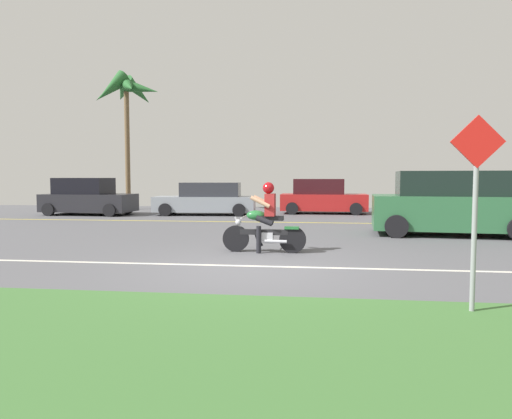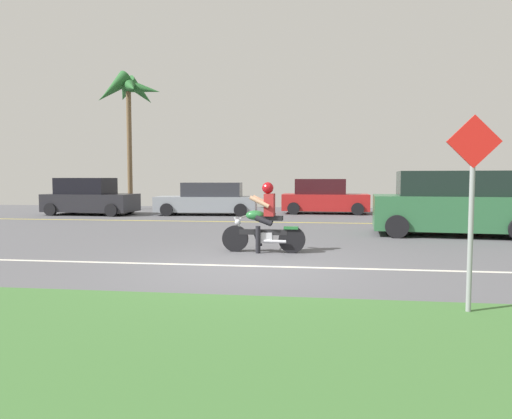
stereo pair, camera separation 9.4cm
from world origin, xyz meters
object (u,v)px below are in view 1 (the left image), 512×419
object	(u,v)px
parked_car_2	(322,198)
parked_car_3	(471,201)
street_sign	(476,194)
parked_car_1	(207,200)
parked_car_0	(88,198)
motorcyclist	(265,223)
palm_tree_0	(126,93)
suv_nearby	(451,204)

from	to	relation	value
parked_car_2	parked_car_3	xyz separation A→B (m)	(6.18, -1.39, -0.06)
street_sign	parked_car_3	bearing A→B (deg)	72.26
parked_car_1	parked_car_3	xyz separation A→B (m)	(11.36, 0.05, 0.00)
parked_car_0	parked_car_3	xyz separation A→B (m)	(16.72, 0.62, -0.09)
parked_car_0	parked_car_1	world-z (taller)	parked_car_0
parked_car_1	parked_car_2	distance (m)	5.38
parked_car_0	parked_car_3	size ratio (longest dim) A/B	0.91
parked_car_2	street_sign	size ratio (longest dim) A/B	1.67
parked_car_3	street_sign	world-z (taller)	street_sign
motorcyclist	parked_car_3	bearing A→B (deg)	53.14
palm_tree_0	street_sign	world-z (taller)	palm_tree_0
motorcyclist	parked_car_0	size ratio (longest dim) A/B	0.46
palm_tree_0	parked_car_2	bearing A→B (deg)	-8.96
parked_car_1	street_sign	xyz separation A→B (m)	(6.66, -14.63, 0.78)
parked_car_3	parked_car_1	bearing A→B (deg)	-179.76
street_sign	parked_car_1	bearing A→B (deg)	114.49
street_sign	motorcyclist	bearing A→B (deg)	123.75
parked_car_1	palm_tree_0	distance (m)	7.93
suv_nearby	parked_car_1	world-z (taller)	suv_nearby
parked_car_0	street_sign	bearing A→B (deg)	-49.44
parked_car_0	palm_tree_0	world-z (taller)	palm_tree_0
motorcyclist	palm_tree_0	size ratio (longest dim) A/B	0.26
suv_nearby	street_sign	world-z (taller)	street_sign
parked_car_0	palm_tree_0	distance (m)	6.42
suv_nearby	parked_car_1	bearing A→B (deg)	143.73
motorcyclist	suv_nearby	bearing A→B (deg)	36.74
parked_car_2	palm_tree_0	world-z (taller)	palm_tree_0
street_sign	suv_nearby	bearing A→B (deg)	75.83
motorcyclist	street_sign	xyz separation A→B (m)	(2.97, -4.45, 0.80)
motorcyclist	parked_car_1	world-z (taller)	motorcyclist
parked_car_1	suv_nearby	bearing A→B (deg)	-36.27
parked_car_0	street_sign	xyz separation A→B (m)	(12.03, -14.05, 0.69)
suv_nearby	palm_tree_0	bearing A→B (deg)	145.42
parked_car_2	parked_car_3	world-z (taller)	parked_car_2
palm_tree_0	motorcyclist	bearing A→B (deg)	-56.76
motorcyclist	parked_car_3	size ratio (longest dim) A/B	0.42
parked_car_1	parked_car_3	size ratio (longest dim) A/B	1.03
parked_car_1	palm_tree_0	size ratio (longest dim) A/B	0.64
suv_nearby	parked_car_3	world-z (taller)	suv_nearby
parked_car_3	street_sign	size ratio (longest dim) A/B	1.86
motorcyclist	parked_car_0	bearing A→B (deg)	133.31
suv_nearby	parked_car_0	size ratio (longest dim) A/B	1.14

